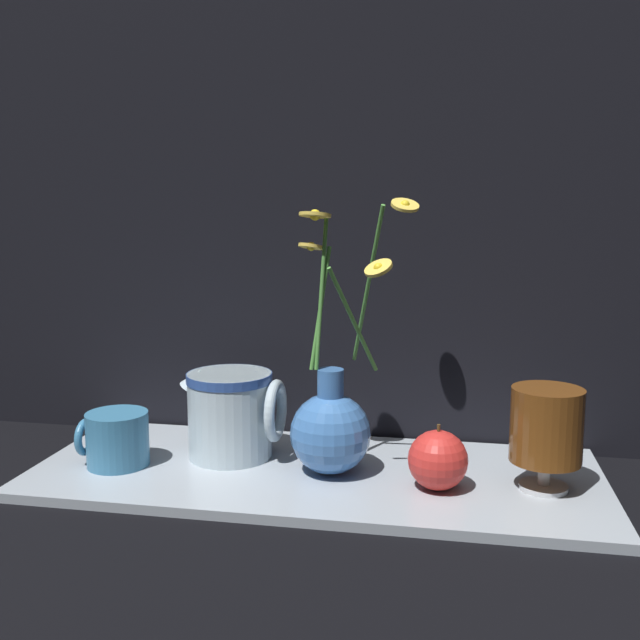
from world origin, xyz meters
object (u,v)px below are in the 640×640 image
yellow_mug (116,439)px  orange_fruit (438,460)px  vase_with_flowers (331,425)px  ceramic_pitcher (232,411)px  tea_glass (546,427)px

yellow_mug → orange_fruit: 0.41m
vase_with_flowers → ceramic_pitcher: (-0.14, 0.03, 0.00)m
ceramic_pitcher → tea_glass: (0.40, -0.04, 0.01)m
ceramic_pitcher → orange_fruit: bearing=-13.2°
tea_glass → orange_fruit: bearing=-170.2°
yellow_mug → ceramic_pitcher: bearing=23.2°
vase_with_flowers → tea_glass: bearing=-1.9°
vase_with_flowers → tea_glass: size_ratio=2.79×
vase_with_flowers → orange_fruit: 0.14m
yellow_mug → ceramic_pitcher: ceramic_pitcher is taller
ceramic_pitcher → vase_with_flowers: bearing=-13.9°
vase_with_flowers → ceramic_pitcher: vase_with_flowers is taller
vase_with_flowers → ceramic_pitcher: 0.14m
vase_with_flowers → ceramic_pitcher: size_ratio=2.48×
ceramic_pitcher → yellow_mug: bearing=-156.8°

